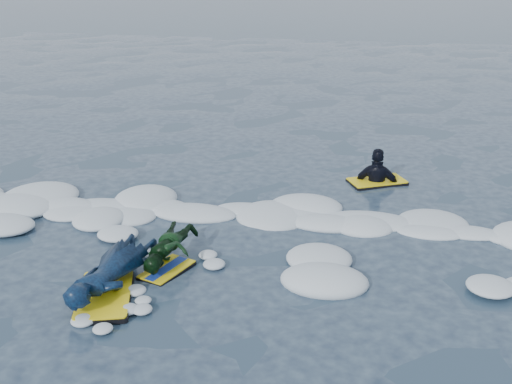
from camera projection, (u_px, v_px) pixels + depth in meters
ground at (243, 262)px, 8.64m from camera, size 120.00×120.00×0.00m
foam_band at (257, 231)px, 9.58m from camera, size 12.00×3.10×0.30m
prone_woman_unit at (111, 274)px, 7.86m from camera, size 0.95×1.81×0.46m
prone_child_unit at (170, 251)px, 8.46m from camera, size 0.69×1.24×0.45m
waiting_rider_unit at (376, 189)px, 11.46m from camera, size 1.14×0.95×1.50m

